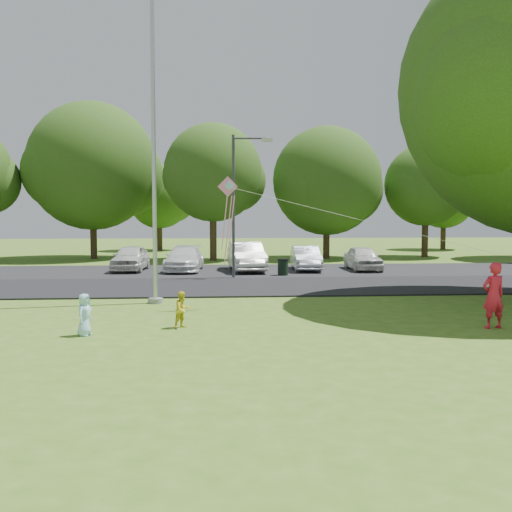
{
  "coord_description": "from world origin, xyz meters",
  "views": [
    {
      "loc": [
        -1.63,
        -13.71,
        2.84
      ],
      "look_at": [
        -0.27,
        4.0,
        1.6
      ],
      "focal_mm": 40.0,
      "sensor_mm": 36.0,
      "label": 1
    }
  ],
  "objects": [
    {
      "name": "tree_row",
      "position": [
        1.59,
        24.23,
        5.71
      ],
      "size": [
        64.35,
        11.94,
        10.88
      ],
      "color": "#332316",
      "rests_on": "ground"
    },
    {
      "name": "child_yellow",
      "position": [
        -2.4,
        0.75,
        0.47
      ],
      "size": [
        0.58,
        0.57,
        0.94
      ],
      "primitive_type": "imported",
      "rotation": [
        0.0,
        0.0,
        0.76
      ],
      "color": "yellow",
      "rests_on": "ground"
    },
    {
      "name": "horizon_trees",
      "position": [
        4.06,
        33.88,
        4.3
      ],
      "size": [
        77.46,
        7.2,
        7.02
      ],
      "color": "#332316",
      "rests_on": "ground"
    },
    {
      "name": "parked_cars",
      "position": [
        -0.34,
        15.39,
        0.72
      ],
      "size": [
        13.59,
        4.79,
        1.46
      ],
      "color": "silver",
      "rests_on": "ground"
    },
    {
      "name": "child_blue",
      "position": [
        -4.68,
        -0.03,
        0.51
      ],
      "size": [
        0.45,
        0.56,
        1.01
      ],
      "primitive_type": "imported",
      "rotation": [
        0.0,
        0.0,
        1.29
      ],
      "color": "#A1DFF8",
      "rests_on": "ground"
    },
    {
      "name": "flagpole",
      "position": [
        -3.5,
        5.0,
        4.17
      ],
      "size": [
        0.5,
        0.5,
        10.0
      ],
      "color": "#B7BABF",
      "rests_on": "ground"
    },
    {
      "name": "woman",
      "position": [
        5.46,
        0.09,
        0.84
      ],
      "size": [
        0.67,
        0.5,
        1.68
      ],
      "primitive_type": "imported",
      "rotation": [
        0.0,
        0.0,
        3.32
      ],
      "color": "red",
      "rests_on": "ground"
    },
    {
      "name": "ground",
      "position": [
        0.0,
        0.0,
        0.0
      ],
      "size": [
        120.0,
        120.0,
        0.0
      ],
      "primitive_type": "plane",
      "color": "#40661B",
      "rests_on": "ground"
    },
    {
      "name": "park_road",
      "position": [
        0.0,
        9.0,
        0.03
      ],
      "size": [
        60.0,
        6.0,
        0.06
      ],
      "primitive_type": "cube",
      "color": "black",
      "rests_on": "ground"
    },
    {
      "name": "kite",
      "position": [
        -0.99,
        3.54,
        3.28
      ],
      "size": [
        6.93,
        3.82,
        2.7
      ],
      "rotation": [
        0.0,
        0.0,
        0.13
      ],
      "color": "pink",
      "rests_on": "ground"
    },
    {
      "name": "street_lamp",
      "position": [
        -0.42,
        12.16,
        3.91
      ],
      "size": [
        1.83,
        0.31,
        6.5
      ],
      "rotation": [
        0.0,
        0.0,
        -0.07
      ],
      "color": "#3F3F44",
      "rests_on": "ground"
    },
    {
      "name": "parking_strip",
      "position": [
        0.0,
        15.5,
        0.03
      ],
      "size": [
        42.0,
        7.0,
        0.06
      ],
      "primitive_type": "cube",
      "color": "black",
      "rests_on": "ground"
    },
    {
      "name": "trash_can",
      "position": [
        1.68,
        12.89,
        0.42
      ],
      "size": [
        0.53,
        0.53,
        0.83
      ],
      "rotation": [
        0.0,
        0.0,
        0.08
      ],
      "color": "black",
      "rests_on": "ground"
    }
  ]
}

